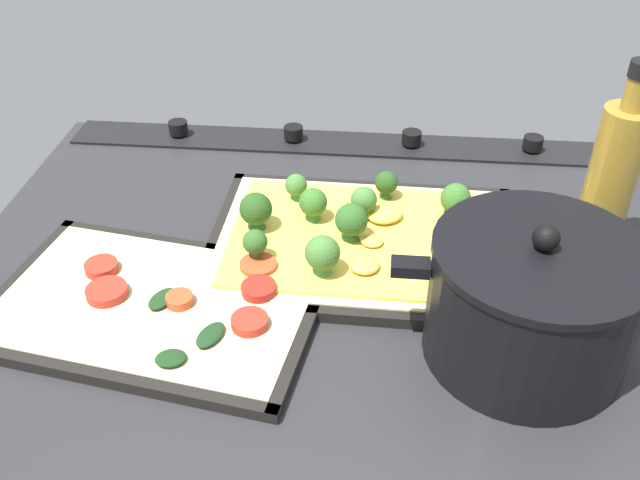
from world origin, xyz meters
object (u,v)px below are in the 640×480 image
at_px(baking_tray_back, 155,308).
at_px(veggie_pizza_back, 159,302).
at_px(cooking_pot, 531,302).
at_px(baking_tray_front, 364,246).
at_px(broccoli_pizza, 357,233).
at_px(oil_bottle, 611,181).

bearing_deg(baking_tray_back, veggie_pizza_back, -165.29).
height_order(baking_tray_back, cooking_pot, cooking_pot).
bearing_deg(cooking_pot, veggie_pizza_back, -3.71).
relative_size(baking_tray_front, broccoli_pizza, 1.07).
distance_m(veggie_pizza_back, cooking_pot, 0.37).
bearing_deg(cooking_pot, baking_tray_front, -43.50).
bearing_deg(baking_tray_front, broccoli_pizza, -16.16).
height_order(baking_tray_front, cooking_pot, cooking_pot).
xyz_separation_m(baking_tray_front, broccoli_pizza, (0.01, -0.00, 0.02)).
height_order(broccoli_pizza, baking_tray_back, broccoli_pizza).
distance_m(broccoli_pizza, cooking_pot, 0.23).
height_order(broccoli_pizza, oil_bottle, oil_bottle).
height_order(broccoli_pizza, cooking_pot, cooking_pot).
xyz_separation_m(cooking_pot, oil_bottle, (-0.10, -0.17, 0.03)).
bearing_deg(oil_bottle, cooking_pot, 58.36).
bearing_deg(baking_tray_back, cooking_pot, 176.57).
bearing_deg(baking_tray_front, cooking_pot, 136.50).
relative_size(broccoli_pizza, oil_bottle, 1.47).
bearing_deg(baking_tray_front, veggie_pizza_back, 31.51).
xyz_separation_m(baking_tray_front, oil_bottle, (-0.26, -0.02, 0.09)).
xyz_separation_m(baking_tray_front, baking_tray_back, (0.21, 0.13, 0.00)).
relative_size(baking_tray_front, cooking_pot, 1.39).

